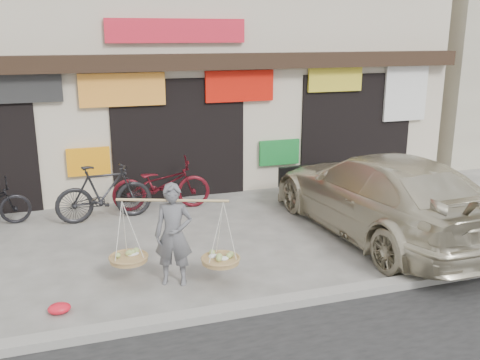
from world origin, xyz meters
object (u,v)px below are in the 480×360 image
object	(u,v)px
street_vendor	(174,239)
bike_1	(104,193)
bike_2	(161,184)
suv	(380,194)

from	to	relation	value
street_vendor	bike_1	bearing A→B (deg)	123.96
bike_1	bike_2	bearing A→B (deg)	-78.63
street_vendor	bike_2	world-z (taller)	street_vendor
street_vendor	suv	world-z (taller)	street_vendor
suv	street_vendor	bearing A→B (deg)	8.21
bike_2	suv	bearing A→B (deg)	-121.65
bike_1	street_vendor	bearing A→B (deg)	-171.80
street_vendor	suv	xyz separation A→B (m)	(4.05, 0.86, 0.05)
bike_2	suv	world-z (taller)	suv
bike_2	suv	distance (m)	4.52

